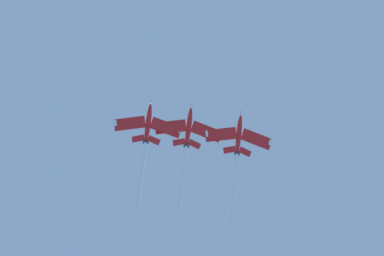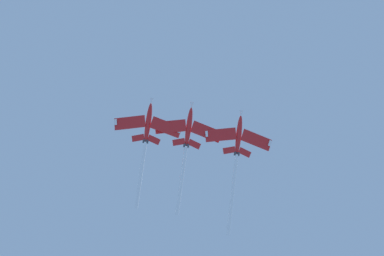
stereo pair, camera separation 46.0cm
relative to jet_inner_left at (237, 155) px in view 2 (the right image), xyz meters
name	(u,v)px [view 2 (the right image)]	position (x,y,z in m)	size (l,w,h in m)	color
jet_inner_left	(237,155)	(0.00, 0.00, 0.00)	(22.33, 28.16, 19.19)	red
jet_centre	(187,143)	(12.07, 8.71, 1.28)	(20.88, 25.86, 17.22)	red
jet_inner_right	(146,138)	(22.21, 14.84, 0.92)	(20.19, 25.39, 17.37)	red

